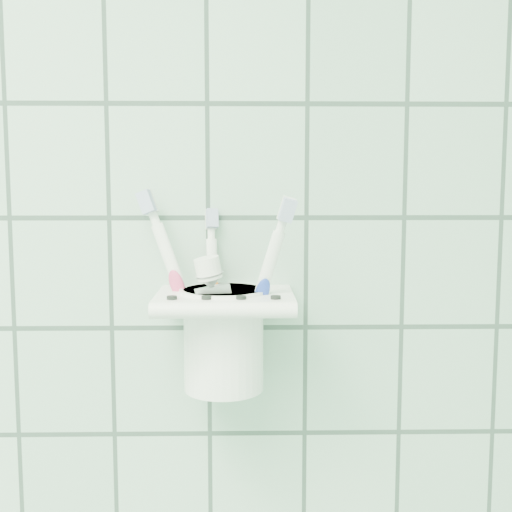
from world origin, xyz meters
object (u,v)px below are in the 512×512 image
at_px(cup, 224,335).
at_px(toothbrush_blue, 214,294).
at_px(toothbrush_orange, 233,285).
at_px(toothpaste_tube, 231,311).
at_px(toothbrush_pink, 214,280).
at_px(holder_bracket, 225,302).

xyz_separation_m(cup, toothbrush_blue, (-0.01, -0.01, 0.04)).
xyz_separation_m(cup, toothbrush_orange, (0.01, -0.00, 0.05)).
bearing_deg(toothpaste_tube, toothbrush_pink, 137.07).
bearing_deg(toothbrush_blue, holder_bracket, 2.16).
relative_size(toothbrush_pink, toothbrush_blue, 1.15).
relative_size(cup, toothbrush_blue, 0.58).
relative_size(toothbrush_blue, toothpaste_tube, 1.30).
relative_size(holder_bracket, cup, 1.31).
distance_m(toothbrush_pink, toothpaste_tube, 0.04).
distance_m(holder_bracket, toothbrush_blue, 0.01).
relative_size(toothbrush_orange, toothpaste_tube, 1.42).
distance_m(holder_bracket, toothbrush_orange, 0.02).
height_order(holder_bracket, toothbrush_pink, toothbrush_pink).
bearing_deg(toothpaste_tube, cup, 107.03).
distance_m(toothbrush_pink, toothbrush_blue, 0.01).
distance_m(toothbrush_pink, toothbrush_orange, 0.02).
bearing_deg(toothbrush_pink, holder_bracket, 13.50).
xyz_separation_m(toothbrush_blue, toothpaste_tube, (0.02, -0.01, -0.02)).
xyz_separation_m(toothbrush_orange, toothpaste_tube, (-0.00, -0.02, -0.02)).
height_order(toothbrush_pink, toothbrush_orange, toothbrush_pink).
relative_size(toothbrush_pink, toothbrush_orange, 1.05).
bearing_deg(cup, toothbrush_pink, -153.02).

